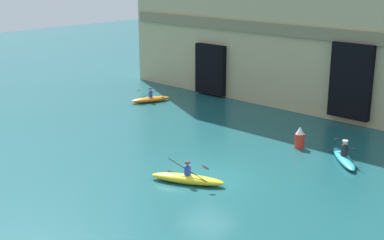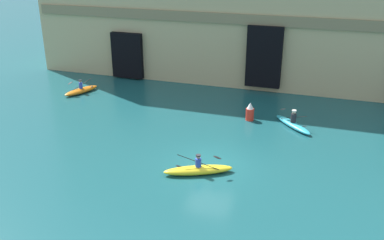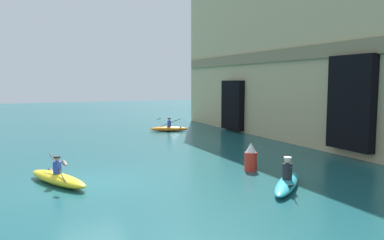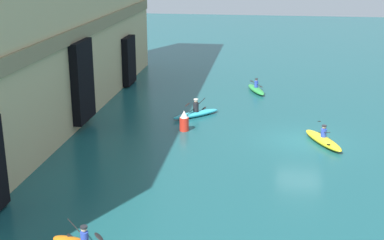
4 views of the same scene
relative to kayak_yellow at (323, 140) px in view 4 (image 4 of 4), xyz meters
name	(u,v)px [view 4 (image 4 of 4)]	position (x,y,z in m)	size (l,w,h in m)	color
ground_plane	(301,141)	(0.32, 1.16, -0.24)	(120.00, 120.00, 0.00)	#195156
kayak_yellow	(323,140)	(0.00, 0.00, 0.00)	(3.57, 2.22, 1.10)	yellow
kayak_green	(256,89)	(10.84, 3.97, -0.02)	(3.16, 1.72, 1.04)	green
kayak_cyan	(196,113)	(4.05, 7.64, -0.01)	(2.82, 2.98, 1.17)	#33B2C6
marker_buoy	(184,121)	(1.16, 7.95, 0.34)	(0.55, 0.55, 1.24)	red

